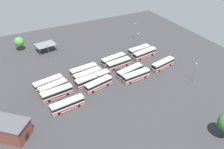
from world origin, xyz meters
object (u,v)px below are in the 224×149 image
object	(u,v)px
bus_row0_slot1	(145,53)
bus_row0_slot4	(163,64)
bus_row1_slot0	(114,59)
bus_row2_slot2	(93,79)
bus_row0_slot0	(139,50)
lamp_post_mid_lot	(195,72)
bus_row3_slot2	(57,93)
lamp_post_by_building	(48,51)
bus_row1_slot1	(119,64)
bus_row2_slot1	(88,75)
lamp_post_far_corner	(135,31)
bus_row3_slot1	(53,88)
maintenance_shelter	(45,45)
bus_row2_slot0	(84,70)
depot_building	(10,129)
bus_row3_slot0	(48,83)
bus_row1_slot3	(130,71)
lamp_post_near_entrance	(138,40)
bus_row3_slot4	(67,105)
bus_row2_slot3	(98,84)
bus_row1_slot4	(136,76)
tree_northeast	(19,42)

from	to	relation	value
bus_row0_slot1	bus_row0_slot4	xyz separation A→B (m)	(-1.57, 11.56, -0.00)
bus_row1_slot0	bus_row2_slot2	size ratio (longest dim) A/B	0.81
bus_row0_slot0	lamp_post_mid_lot	distance (m)	29.95
bus_row3_slot2	lamp_post_by_building	world-z (taller)	lamp_post_by_building
bus_row1_slot1	bus_row2_slot1	distance (m)	15.30
lamp_post_far_corner	bus_row3_slot1	bearing A→B (deg)	26.68
bus_row2_slot2	lamp_post_mid_lot	size ratio (longest dim) A/B	1.80
bus_row1_slot1	maintenance_shelter	size ratio (longest dim) A/B	1.15
bus_row0_slot1	maintenance_shelter	xyz separation A→B (m)	(38.58, -26.51, 1.61)
bus_row0_slot0	bus_row2_slot0	xyz separation A→B (m)	(29.75, 4.71, 0.00)
bus_row3_slot2	depot_building	distance (m)	21.06
bus_row2_slot1	bus_row3_slot0	distance (m)	15.33
lamp_post_by_building	bus_row3_slot0	bearing A→B (deg)	73.98
bus_row1_slot3	lamp_post_near_entrance	distance (m)	25.99
bus_row3_slot1	bus_row3_slot4	size ratio (longest dim) A/B	0.95
bus_row1_slot1	bus_row2_slot3	distance (m)	17.11
bus_row3_slot0	bus_row1_slot4	bearing A→B (deg)	161.23
bus_row2_slot1	bus_row3_slot2	xyz separation A→B (m)	(14.18, 5.82, -0.00)
bus_row3_slot0	lamp_post_far_corner	world-z (taller)	lamp_post_far_corner
bus_row2_slot3	lamp_post_far_corner	distance (m)	47.01
bus_row0_slot1	lamp_post_far_corner	distance (m)	19.93
bus_row2_slot2	lamp_post_far_corner	world-z (taller)	lamp_post_far_corner
lamp_post_near_entrance	depot_building	bearing A→B (deg)	27.12
bus_row0_slot4	lamp_post_by_building	bearing A→B (deg)	-34.89
bus_row2_slot2	tree_northeast	size ratio (longest dim) A/B	2.18
bus_row0_slot0	bus_row2_slot3	distance (m)	32.80
bus_row0_slot4	lamp_post_near_entrance	distance (m)	21.70
bus_row0_slot0	bus_row1_slot3	xyz separation A→B (m)	(13.47, 13.98, 0.00)
bus_row1_slot0	maintenance_shelter	bearing A→B (deg)	-46.90
bus_row1_slot4	lamp_post_mid_lot	bearing A→B (deg)	149.69
maintenance_shelter	lamp_post_near_entrance	world-z (taller)	lamp_post_near_entrance
bus_row1_slot0	bus_row0_slot0	bearing A→B (deg)	-171.01
maintenance_shelter	lamp_post_by_building	bearing A→B (deg)	84.31
bus_row3_slot4	lamp_post_mid_lot	distance (m)	49.44
depot_building	tree_northeast	world-z (taller)	tree_northeast
bus_row0_slot0	bus_row1_slot1	world-z (taller)	same
bus_row0_slot0	bus_row2_slot2	world-z (taller)	same
bus_row0_slot0	bus_row1_slot1	distance (m)	15.86
bus_row2_slot1	bus_row0_slot1	bearing A→B (deg)	-170.97
bus_row2_slot3	tree_northeast	bearing A→B (deg)	-65.93
bus_row0_slot1	bus_row1_slot0	xyz separation A→B (m)	(15.22, -1.55, -0.00)
bus_row2_slot1	bus_row3_slot4	world-z (taller)	same
bus_row1_slot4	bus_row3_slot1	bearing A→B (deg)	-13.00
bus_row1_slot3	bus_row2_slot1	world-z (taller)	same
bus_row1_slot3	lamp_post_mid_lot	size ratio (longest dim) A/B	1.49
bus_row1_slot4	maintenance_shelter	world-z (taller)	maintenance_shelter
bus_row0_slot1	bus_row2_slot1	bearing A→B (deg)	9.03
bus_row2_slot0	bus_row3_slot0	xyz separation A→B (m)	(15.14, 2.35, -0.00)
lamp_post_mid_lot	bus_row1_slot3	bearing A→B (deg)	-37.49
depot_building	lamp_post_near_entrance	world-z (taller)	lamp_post_near_entrance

